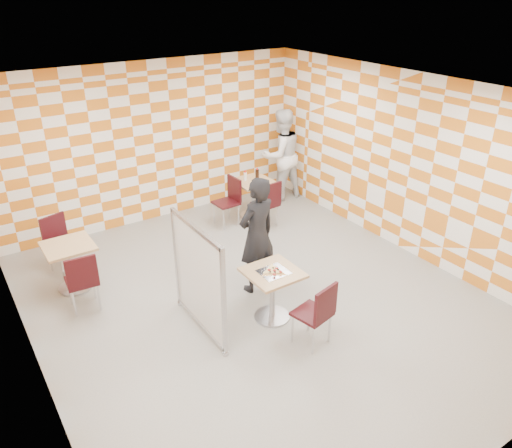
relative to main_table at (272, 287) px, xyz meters
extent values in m
plane|color=gray|center=(0.06, 0.44, -0.51)|extent=(7.00, 7.00, 0.00)
plane|color=white|center=(0.06, 0.44, 2.49)|extent=(7.00, 7.00, 0.00)
plane|color=white|center=(0.06, 3.94, 0.99)|extent=(6.00, 0.00, 6.00)
plane|color=white|center=(-2.94, 0.44, 0.99)|extent=(0.00, 7.00, 7.00)
plane|color=white|center=(3.06, 0.44, 0.99)|extent=(0.00, 7.00, 7.00)
cube|color=tan|center=(0.00, 0.00, 0.22)|extent=(0.70, 0.70, 0.04)
cylinder|color=#A5A5AA|center=(0.00, 0.00, -0.14)|extent=(0.08, 0.08, 0.70)
cylinder|color=#A5A5AA|center=(0.00, 0.00, -0.49)|extent=(0.50, 0.50, 0.03)
cube|color=tan|center=(1.61, 2.93, 0.22)|extent=(0.70, 0.70, 0.04)
cylinder|color=#A5A5AA|center=(1.61, 2.93, -0.14)|extent=(0.08, 0.08, 0.70)
cylinder|color=#A5A5AA|center=(1.61, 2.93, -0.49)|extent=(0.50, 0.50, 0.03)
cube|color=tan|center=(-2.08, 2.27, 0.22)|extent=(0.70, 0.70, 0.04)
cylinder|color=#A5A5AA|center=(-2.08, 2.27, -0.14)|extent=(0.08, 0.08, 0.70)
cylinder|color=#A5A5AA|center=(-2.08, 2.27, -0.49)|extent=(0.50, 0.50, 0.03)
cube|color=black|center=(0.11, -0.71, -0.06)|extent=(0.50, 0.50, 0.04)
cube|color=black|center=(0.16, -0.90, 0.19)|extent=(0.42, 0.13, 0.45)
cylinder|color=silver|center=(0.24, -0.51, -0.29)|extent=(0.03, 0.03, 0.43)
cylinder|color=silver|center=(-0.09, -0.58, -0.29)|extent=(0.03, 0.03, 0.43)
cylinder|color=silver|center=(0.32, -0.84, -0.29)|extent=(0.03, 0.03, 0.43)
cylinder|color=silver|center=(-0.02, -0.91, -0.29)|extent=(0.03, 0.03, 0.43)
cube|color=black|center=(1.56, 2.44, -0.06)|extent=(0.45, 0.45, 0.04)
cube|color=black|center=(1.57, 2.24, 0.19)|extent=(0.42, 0.07, 0.45)
cylinder|color=silver|center=(1.72, 2.62, -0.29)|extent=(0.03, 0.03, 0.43)
cylinder|color=silver|center=(1.38, 2.59, -0.29)|extent=(0.03, 0.03, 0.43)
cylinder|color=silver|center=(1.74, 2.28, -0.29)|extent=(0.03, 0.03, 0.43)
cylinder|color=silver|center=(1.40, 2.26, -0.29)|extent=(0.03, 0.03, 0.43)
cube|color=black|center=(0.97, 2.88, -0.06)|extent=(0.44, 0.44, 0.04)
cube|color=black|center=(1.17, 2.89, 0.19)|extent=(0.06, 0.42, 0.45)
cylinder|color=silver|center=(0.79, 3.04, -0.29)|extent=(0.03, 0.03, 0.43)
cylinder|color=silver|center=(0.81, 2.70, -0.29)|extent=(0.03, 0.03, 0.43)
cylinder|color=silver|center=(1.13, 3.06, -0.29)|extent=(0.03, 0.03, 0.43)
cylinder|color=silver|center=(1.14, 2.72, -0.29)|extent=(0.03, 0.03, 0.43)
cube|color=black|center=(-2.10, 1.68, -0.06)|extent=(0.46, 0.46, 0.04)
cube|color=black|center=(-2.12, 1.48, 0.19)|extent=(0.42, 0.08, 0.45)
cylinder|color=silver|center=(-1.91, 1.83, -0.29)|extent=(0.03, 0.03, 0.43)
cylinder|color=silver|center=(-2.25, 1.86, -0.29)|extent=(0.03, 0.03, 0.43)
cylinder|color=silver|center=(-1.94, 1.49, -0.29)|extent=(0.03, 0.03, 0.43)
cylinder|color=silver|center=(-2.28, 1.52, -0.29)|extent=(0.03, 0.03, 0.43)
cube|color=black|center=(-2.05, 2.86, -0.06)|extent=(0.53, 0.53, 0.04)
cube|color=black|center=(-2.11, 3.05, 0.19)|extent=(0.41, 0.16, 0.45)
cylinder|color=silver|center=(-2.16, 2.65, -0.29)|extent=(0.03, 0.03, 0.43)
cylinder|color=silver|center=(-1.83, 2.75, -0.29)|extent=(0.03, 0.03, 0.43)
cylinder|color=silver|center=(-2.26, 2.98, -0.29)|extent=(0.03, 0.03, 0.43)
cylinder|color=silver|center=(-1.94, 3.08, -0.29)|extent=(0.03, 0.03, 0.43)
cube|color=white|center=(-0.94, 0.33, 0.29)|extent=(0.02, 1.30, 1.40)
cube|color=#B2B2B7|center=(-0.94, 0.33, 1.01)|extent=(0.05, 1.30, 0.05)
cube|color=#B2B2B7|center=(-0.94, 0.33, -0.43)|extent=(0.05, 1.30, 0.05)
cube|color=#B2B2B7|center=(-0.94, -0.32, 0.29)|extent=(0.05, 0.05, 1.50)
cylinder|color=#B2B2B7|center=(-0.94, -0.32, -0.48)|extent=(0.08, 0.08, 0.05)
cube|color=#B2B2B7|center=(-0.94, 0.98, 0.29)|extent=(0.05, 0.05, 1.50)
cylinder|color=#B2B2B7|center=(-0.94, 0.98, -0.48)|extent=(0.08, 0.08, 0.05)
imported|color=black|center=(0.24, 0.74, 0.39)|extent=(0.72, 0.53, 1.80)
imported|color=white|center=(2.61, 3.38, 0.45)|extent=(0.95, 0.75, 1.92)
cube|color=silver|center=(0.00, -0.02, 0.24)|extent=(0.38, 0.34, 0.01)
cone|color=tan|center=(0.00, -0.02, 0.26)|extent=(0.40, 0.40, 0.02)
cone|color=#F2D88C|center=(0.00, 0.00, 0.27)|extent=(0.33, 0.33, 0.01)
cylinder|color=maroon|center=(-0.06, -0.12, 0.28)|extent=(0.04, 0.04, 0.01)
cylinder|color=maroon|center=(0.05, -0.11, 0.28)|extent=(0.04, 0.04, 0.01)
cylinder|color=maroon|center=(0.00, -0.04, 0.28)|extent=(0.04, 0.04, 0.01)
cylinder|color=maroon|center=(-0.05, 0.01, 0.28)|extent=(0.04, 0.04, 0.01)
cylinder|color=maroon|center=(0.06, -0.01, 0.28)|extent=(0.04, 0.04, 0.01)
torus|color=black|center=(0.05, -0.05, 0.28)|extent=(0.03, 0.03, 0.01)
torus|color=black|center=(-0.02, -0.08, 0.28)|extent=(0.03, 0.03, 0.01)
torus|color=black|center=(0.02, 0.02, 0.28)|extent=(0.03, 0.03, 0.01)
torus|color=black|center=(-0.07, -0.04, 0.28)|extent=(0.03, 0.03, 0.01)
cylinder|color=white|center=(1.49, 3.03, 0.32)|extent=(0.06, 0.06, 0.16)
cylinder|color=red|center=(1.49, 3.03, 0.42)|extent=(0.04, 0.04, 0.04)
cylinder|color=black|center=(1.71, 2.94, 0.34)|extent=(0.07, 0.07, 0.20)
cylinder|color=red|center=(1.71, 2.94, 0.46)|extent=(0.03, 0.03, 0.03)
camera|label=1|loc=(-3.34, -4.61, 3.76)|focal=35.00mm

